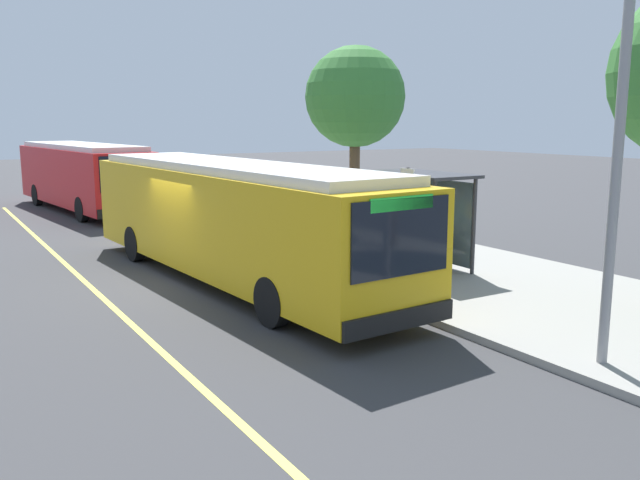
{
  "coord_description": "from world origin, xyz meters",
  "views": [
    {
      "loc": [
        15.65,
        -5.58,
        3.94
      ],
      "look_at": [
        4.16,
        1.4,
        1.54
      ],
      "focal_mm": 37.53,
      "sensor_mm": 36.0,
      "label": 1
    }
  ],
  "objects": [
    {
      "name": "pedestrian_commuter",
      "position": [
        0.92,
        4.14,
        1.12
      ],
      "size": [
        0.24,
        0.4,
        1.69
      ],
      "color": "#282D47",
      "rests_on": "sidewalk_curb"
    },
    {
      "name": "sidewalk_curb",
      "position": [
        0.0,
        6.0,
        0.07
      ],
      "size": [
        44.0,
        6.4,
        0.15
      ],
      "primitive_type": "cube",
      "color": "gray",
      "rests_on": "ground_plane"
    },
    {
      "name": "street_tree_near_shelter",
      "position": [
        -3.37,
        7.36,
        4.71
      ],
      "size": [
        3.38,
        3.38,
        6.28
      ],
      "color": "brown",
      "rests_on": "sidewalk_curb"
    },
    {
      "name": "lane_stripe_center",
      "position": [
        0.0,
        -2.2,
        0.0
      ],
      "size": [
        36.0,
        0.14,
        0.01
      ],
      "primitive_type": "cube",
      "color": "#E0D64C",
      "rests_on": "ground_plane"
    },
    {
      "name": "transit_bus_second",
      "position": [
        -14.93,
        0.77,
        1.62
      ],
      "size": [
        10.97,
        3.63,
        2.95
      ],
      "color": "red",
      "rests_on": "ground_plane"
    },
    {
      "name": "bus_shelter",
      "position": [
        2.15,
        5.7,
        1.92
      ],
      "size": [
        2.9,
        1.6,
        2.48
      ],
      "color": "#333338",
      "rests_on": "sidewalk_curb"
    },
    {
      "name": "route_sign_post",
      "position": [
        4.3,
        3.53,
        1.96
      ],
      "size": [
        0.44,
        0.08,
        2.8
      ],
      "color": "#333338",
      "rests_on": "sidewalk_curb"
    },
    {
      "name": "ground_plane",
      "position": [
        0.0,
        0.0,
        0.0
      ],
      "size": [
        120.0,
        120.0,
        0.0
      ],
      "primitive_type": "plane",
      "color": "#38383A"
    },
    {
      "name": "waiting_bench",
      "position": [
        2.22,
        5.61,
        0.63
      ],
      "size": [
        1.6,
        0.48,
        0.95
      ],
      "color": "brown",
      "rests_on": "sidewalk_curb"
    },
    {
      "name": "utility_pole",
      "position": [
        9.32,
        3.52,
        3.35
      ],
      "size": [
        0.16,
        0.16,
        6.4
      ],
      "primitive_type": "cylinder",
      "color": "gray",
      "rests_on": "sidewalk_curb"
    },
    {
      "name": "transit_bus_main",
      "position": [
        0.63,
        1.01,
        1.62
      ],
      "size": [
        12.59,
        3.38,
        2.95
      ],
      "color": "gold",
      "rests_on": "ground_plane"
    }
  ]
}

